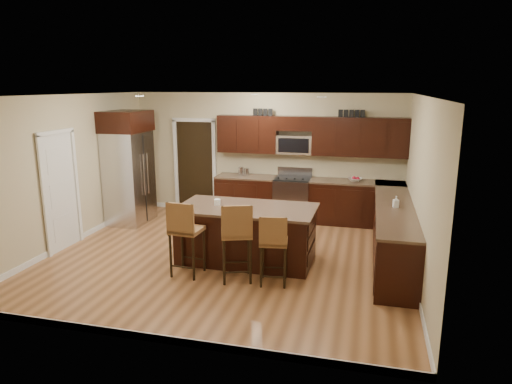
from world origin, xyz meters
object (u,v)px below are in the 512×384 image
(island, at_px, (247,236))
(stool_mid, at_px, (237,233))
(stool_left, at_px, (185,230))
(range, at_px, (292,198))
(refrigerator, at_px, (129,167))
(stool_right, at_px, (273,242))

(island, xyz_separation_m, stool_mid, (0.08, -0.85, 0.32))
(stool_left, bearing_deg, island, 53.23)
(range, bearing_deg, refrigerator, -163.02)
(range, relative_size, stool_right, 1.04)
(refrigerator, bearing_deg, stool_mid, -37.82)
(island, distance_m, stool_mid, 0.91)
(island, distance_m, stool_left, 1.16)
(stool_left, xyz_separation_m, stool_right, (1.36, 0.01, -0.07))
(refrigerator, bearing_deg, island, -27.10)
(range, height_order, stool_mid, stool_mid)
(stool_right, bearing_deg, island, 118.49)
(stool_left, bearing_deg, stool_right, 4.30)
(range, relative_size, stool_mid, 0.92)
(stool_mid, xyz_separation_m, refrigerator, (-3.04, 2.36, 0.45))
(range, relative_size, island, 0.49)
(range, bearing_deg, stool_right, -85.05)
(range, height_order, stool_right, range)
(island, bearing_deg, refrigerator, 153.67)
(island, height_order, refrigerator, refrigerator)
(range, bearing_deg, island, -97.64)
(island, relative_size, refrigerator, 0.97)
(stool_mid, xyz_separation_m, stool_right, (0.55, 0.00, -0.08))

